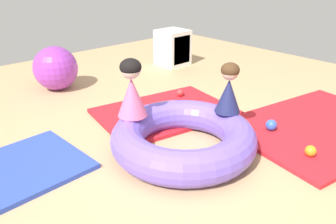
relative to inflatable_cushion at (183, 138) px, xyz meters
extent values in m
plane|color=tan|center=(-0.15, -0.09, -0.15)|extent=(8.00, 8.00, 0.00)
cube|color=red|center=(1.36, -0.60, -0.13)|extent=(1.98, 1.56, 0.04)
cube|color=red|center=(0.43, 0.73, -0.13)|extent=(1.59, 1.24, 0.04)
torus|color=#7056D1|center=(0.00, 0.00, 0.00)|extent=(1.28, 1.28, 0.29)
cone|color=navy|center=(0.47, -0.10, 0.30)|extent=(0.25, 0.25, 0.31)
sphere|color=#DBAD89|center=(0.47, -0.10, 0.53)|extent=(0.15, 0.15, 0.15)
ellipsoid|color=#472D19|center=(0.47, -0.10, 0.54)|extent=(0.17, 0.17, 0.13)
cone|color=#E5608E|center=(-0.23, 0.42, 0.32)|extent=(0.34, 0.34, 0.35)
sphere|color=beige|center=(-0.23, 0.42, 0.58)|extent=(0.18, 0.18, 0.18)
ellipsoid|color=black|center=(-0.23, 0.42, 0.59)|extent=(0.19, 0.19, 0.15)
sphere|color=orange|center=(0.71, -0.82, -0.06)|extent=(0.10, 0.10, 0.10)
sphere|color=blue|center=(0.88, -0.33, -0.05)|extent=(0.11, 0.11, 0.11)
sphere|color=red|center=(0.86, 0.93, -0.06)|extent=(0.09, 0.09, 0.09)
sphere|color=purple|center=(-0.09, 2.28, 0.14)|extent=(0.57, 0.57, 0.57)
cube|color=white|center=(1.83, 2.11, 0.13)|extent=(0.44, 0.44, 0.56)
cube|color=#2D2D33|center=(1.83, 1.99, 0.13)|extent=(0.34, 0.20, 0.44)
camera|label=1|loc=(-1.86, -1.86, 1.42)|focal=36.30mm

